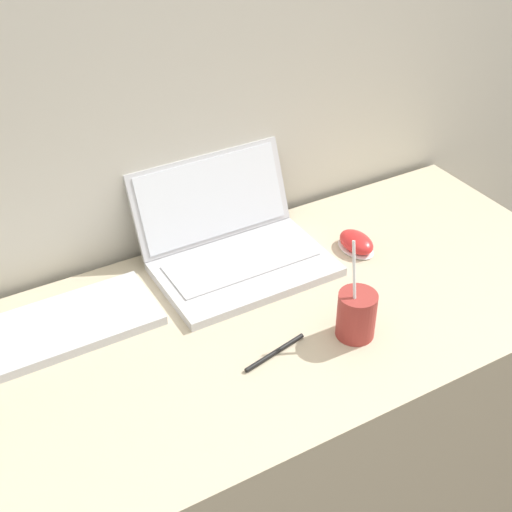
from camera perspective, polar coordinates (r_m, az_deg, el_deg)
The scene contains 7 objects.
wall_back at distance 1.52m, azimuth -5.69°, elevation 17.86°, with size 7.00×0.04×2.50m.
desk at distance 1.73m, azimuth 1.36°, elevation -14.25°, with size 1.43×0.65×0.76m.
laptop at distance 1.58m, azimuth -1.79°, elevation 0.88°, with size 0.38×0.32×0.20m.
drink_cup at distance 1.39m, azimuth 8.04°, elevation -4.61°, with size 0.08×0.08×0.20m.
computer_mouse at distance 1.65m, azimuth 8.02°, elevation 1.05°, with size 0.07×0.10×0.04m.
external_keyboard at distance 1.47m, azimuth -15.45°, elevation -5.50°, with size 0.39×0.18×0.02m.
pen at distance 1.37m, azimuth 1.52°, elevation -7.73°, with size 0.15×0.04×0.01m.
Camera 1 is at (-0.59, -0.62, 1.71)m, focal length 50.00 mm.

